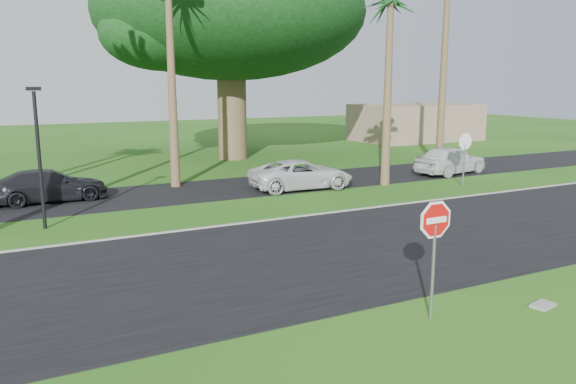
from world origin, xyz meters
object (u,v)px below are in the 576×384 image
(car_dark, at_px, (49,186))
(stop_sign_near, at_px, (435,236))
(car_minivan, at_px, (301,175))
(stop_sign_far, at_px, (465,149))
(car_pickup, at_px, (451,160))

(car_dark, bearing_deg, stop_sign_near, -163.21)
(car_dark, relative_size, car_minivan, 0.95)
(stop_sign_far, xyz_separation_m, car_pickup, (1.98, 2.99, -1.03))
(stop_sign_near, relative_size, car_minivan, 0.55)
(stop_sign_far, bearing_deg, car_minivan, -21.73)
(stop_sign_far, xyz_separation_m, car_dark, (-17.49, 5.02, -1.12))
(stop_sign_near, xyz_separation_m, car_pickup, (13.48, 13.99, -1.03))
(car_dark, height_order, car_minivan, car_minivan)
(stop_sign_far, distance_m, car_pickup, 3.73)
(car_minivan, bearing_deg, car_dark, 81.71)
(car_minivan, bearing_deg, stop_sign_far, -108.10)
(stop_sign_near, height_order, stop_sign_far, same)
(stop_sign_near, height_order, car_minivan, stop_sign_near)
(stop_sign_near, bearing_deg, stop_sign_far, 43.73)
(stop_sign_near, bearing_deg, car_dark, 110.52)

